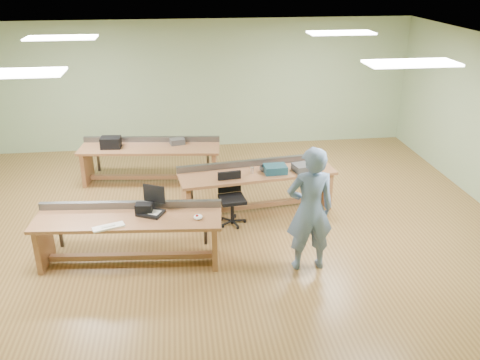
{
  "coord_description": "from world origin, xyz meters",
  "views": [
    {
      "loc": [
        -0.57,
        -7.84,
        4.22
      ],
      "look_at": [
        0.35,
        -0.6,
        1.03
      ],
      "focal_mm": 38.0,
      "sensor_mm": 36.0,
      "label": 1
    }
  ],
  "objects_px": {
    "camera_bag": "(144,209)",
    "parts_bin_grey": "(307,167)",
    "mug": "(263,169)",
    "workbench_mid": "(257,181)",
    "task_chair": "(232,205)",
    "workbench_front": "(129,229)",
    "drinks_can": "(252,170)",
    "laptop_base": "(151,213)",
    "workbench_back": "(150,156)",
    "person": "(310,210)",
    "parts_bin_teal": "(275,169)"
  },
  "relations": [
    {
      "from": "workbench_mid",
      "to": "workbench_back",
      "type": "xyz_separation_m",
      "value": [
        -1.94,
        1.57,
        0.0
      ]
    },
    {
      "from": "workbench_mid",
      "to": "laptop_base",
      "type": "relative_size",
      "value": 8.17
    },
    {
      "from": "workbench_front",
      "to": "drinks_can",
      "type": "xyz_separation_m",
      "value": [
        2.05,
        1.41,
        0.25
      ]
    },
    {
      "from": "camera_bag",
      "to": "parts_bin_teal",
      "type": "distance_m",
      "value": 2.58
    },
    {
      "from": "workbench_mid",
      "to": "task_chair",
      "type": "bearing_deg",
      "value": -146.06
    },
    {
      "from": "parts_bin_grey",
      "to": "drinks_can",
      "type": "bearing_deg",
      "value": -179.76
    },
    {
      "from": "parts_bin_teal",
      "to": "mug",
      "type": "height_order",
      "value": "parts_bin_teal"
    },
    {
      "from": "workbench_back",
      "to": "camera_bag",
      "type": "height_order",
      "value": "camera_bag"
    },
    {
      "from": "camera_bag",
      "to": "laptop_base",
      "type": "bearing_deg",
      "value": -4.44
    },
    {
      "from": "workbench_back",
      "to": "task_chair",
      "type": "bearing_deg",
      "value": -47.83
    },
    {
      "from": "workbench_mid",
      "to": "camera_bag",
      "type": "height_order",
      "value": "camera_bag"
    },
    {
      "from": "person",
      "to": "parts_bin_grey",
      "type": "height_order",
      "value": "person"
    },
    {
      "from": "mug",
      "to": "drinks_can",
      "type": "xyz_separation_m",
      "value": [
        -0.21,
        -0.05,
        0.0
      ]
    },
    {
      "from": "workbench_front",
      "to": "mug",
      "type": "height_order",
      "value": "workbench_front"
    },
    {
      "from": "camera_bag",
      "to": "parts_bin_teal",
      "type": "height_order",
      "value": "camera_bag"
    },
    {
      "from": "workbench_front",
      "to": "workbench_mid",
      "type": "relative_size",
      "value": 0.98
    },
    {
      "from": "person",
      "to": "parts_bin_teal",
      "type": "distance_m",
      "value": 1.87
    },
    {
      "from": "workbench_front",
      "to": "laptop_base",
      "type": "height_order",
      "value": "workbench_front"
    },
    {
      "from": "laptop_base",
      "to": "parts_bin_grey",
      "type": "relative_size",
      "value": 0.74
    },
    {
      "from": "task_chair",
      "to": "drinks_can",
      "type": "relative_size",
      "value": 8.01
    },
    {
      "from": "workbench_mid",
      "to": "workbench_back",
      "type": "height_order",
      "value": "same"
    },
    {
      "from": "camera_bag",
      "to": "mug",
      "type": "bearing_deg",
      "value": 42.08
    },
    {
      "from": "camera_bag",
      "to": "parts_bin_grey",
      "type": "bearing_deg",
      "value": 33.14
    },
    {
      "from": "person",
      "to": "drinks_can",
      "type": "distance_m",
      "value": 1.98
    },
    {
      "from": "camera_bag",
      "to": "parts_bin_grey",
      "type": "xyz_separation_m",
      "value": [
        2.8,
        1.35,
        -0.02
      ]
    },
    {
      "from": "laptop_base",
      "to": "parts_bin_teal",
      "type": "distance_m",
      "value": 2.51
    },
    {
      "from": "task_chair",
      "to": "parts_bin_grey",
      "type": "height_order",
      "value": "task_chair"
    },
    {
      "from": "workbench_back",
      "to": "person",
      "type": "distance_m",
      "value": 4.28
    },
    {
      "from": "task_chair",
      "to": "parts_bin_grey",
      "type": "distance_m",
      "value": 1.52
    },
    {
      "from": "workbench_back",
      "to": "person",
      "type": "xyz_separation_m",
      "value": [
        2.39,
        -3.53,
        0.39
      ]
    },
    {
      "from": "workbench_front",
      "to": "workbench_back",
      "type": "relative_size",
      "value": 0.97
    },
    {
      "from": "workbench_mid",
      "to": "task_chair",
      "type": "relative_size",
      "value": 3.2
    },
    {
      "from": "person",
      "to": "workbench_mid",
      "type": "bearing_deg",
      "value": -77.94
    },
    {
      "from": "task_chair",
      "to": "parts_bin_teal",
      "type": "relative_size",
      "value": 2.27
    },
    {
      "from": "workbench_back",
      "to": "laptop_base",
      "type": "xyz_separation_m",
      "value": [
        0.12,
        -3.0,
        0.21
      ]
    },
    {
      "from": "parts_bin_grey",
      "to": "laptop_base",
      "type": "bearing_deg",
      "value": -153.1
    },
    {
      "from": "parts_bin_teal",
      "to": "parts_bin_grey",
      "type": "distance_m",
      "value": 0.58
    },
    {
      "from": "task_chair",
      "to": "workbench_front",
      "type": "bearing_deg",
      "value": -155.14
    },
    {
      "from": "workbench_front",
      "to": "laptop_base",
      "type": "distance_m",
      "value": 0.4
    },
    {
      "from": "workbench_mid",
      "to": "mug",
      "type": "relative_size",
      "value": 21.69
    },
    {
      "from": "parts_bin_grey",
      "to": "drinks_can",
      "type": "distance_m",
      "value": 0.98
    },
    {
      "from": "parts_bin_teal",
      "to": "mug",
      "type": "bearing_deg",
      "value": 157.51
    },
    {
      "from": "workbench_back",
      "to": "task_chair",
      "type": "relative_size",
      "value": 3.21
    },
    {
      "from": "camera_bag",
      "to": "mug",
      "type": "distance_m",
      "value": 2.46
    },
    {
      "from": "workbench_front",
      "to": "camera_bag",
      "type": "bearing_deg",
      "value": 19.49
    },
    {
      "from": "mug",
      "to": "camera_bag",
      "type": "bearing_deg",
      "value": -145.27
    },
    {
      "from": "camera_bag",
      "to": "drinks_can",
      "type": "height_order",
      "value": "camera_bag"
    },
    {
      "from": "laptop_base",
      "to": "parts_bin_grey",
      "type": "xyz_separation_m",
      "value": [
        2.7,
        1.37,
        0.05
      ]
    },
    {
      "from": "drinks_can",
      "to": "camera_bag",
      "type": "bearing_deg",
      "value": -143.38
    },
    {
      "from": "workbench_back",
      "to": "mug",
      "type": "height_order",
      "value": "workbench_back"
    }
  ]
}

